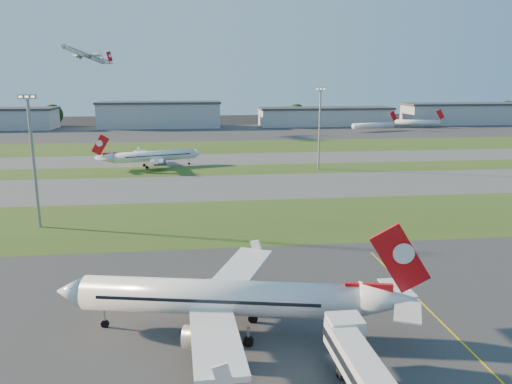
{
  "coord_description": "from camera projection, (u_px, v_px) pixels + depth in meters",
  "views": [
    {
      "loc": [
        -23.76,
        -46.91,
        28.84
      ],
      "look_at": [
        -12.5,
        47.55,
        7.0
      ],
      "focal_mm": 35.0,
      "sensor_mm": 36.0,
      "label": 1
    }
  ],
  "objects": [
    {
      "name": "airliner_departing",
      "position": [
        85.0,
        54.0,
        256.18
      ],
      "size": [
        21.62,
        20.45,
        8.81
      ],
      "rotation": [
        0.0,
        0.0,
        0.75
      ],
      "color": "white"
    },
    {
      "name": "tree_far_east",
      "position": [
        507.0,
        110.0,
        336.53
      ],
      "size": [
        12.65,
        12.65,
        13.8
      ],
      "color": "black",
      "rests_on": "ground"
    },
    {
      "name": "hangar_east",
      "position": [
        325.0,
        116.0,
        306.46
      ],
      "size": [
        81.6,
        23.0,
        11.2
      ],
      "color": "#9B9EA3",
      "rests_on": "ground"
    },
    {
      "name": "grass_strip_a",
      "position": [
        312.0,
        218.0,
        104.91
      ],
      "size": [
        300.0,
        34.0,
        0.01
      ],
      "primitive_type": "cube",
      "color": "#354D19",
      "rests_on": "ground"
    },
    {
      "name": "hangar_far_east",
      "position": [
        478.0,
        113.0,
        317.77
      ],
      "size": [
        96.9,
        23.0,
        13.2
      ],
      "color": "#9B9EA3",
      "rests_on": "ground"
    },
    {
      "name": "light_mast_centre",
      "position": [
        320.0,
        123.0,
        157.53
      ],
      "size": [
        3.2,
        0.7,
        25.8
      ],
      "color": "gray",
      "rests_on": "ground"
    },
    {
      "name": "light_mast_west",
      "position": [
        33.0,
        153.0,
        95.26
      ],
      "size": [
        3.2,
        0.7,
        25.8
      ],
      "color": "gray",
      "rests_on": "ground"
    },
    {
      "name": "airliner_taxiing",
      "position": [
        154.0,
        156.0,
        163.8
      ],
      "size": [
        32.26,
        27.16,
        10.36
      ],
      "rotation": [
        0.0,
        0.0,
        3.44
      ],
      "color": "white",
      "rests_on": "ground"
    },
    {
      "name": "tree_west",
      "position": [
        53.0,
        114.0,
        301.61
      ],
      "size": [
        12.1,
        12.1,
        13.2
      ],
      "color": "black",
      "rests_on": "ground"
    },
    {
      "name": "grass_strip_b",
      "position": [
        272.0,
        169.0,
        161.05
      ],
      "size": [
        300.0,
        18.0,
        0.01
      ],
      "primitive_type": "cube",
      "color": "#354D19",
      "rests_on": "ground"
    },
    {
      "name": "tree_mid_east",
      "position": [
        297.0,
        113.0,
        318.02
      ],
      "size": [
        11.55,
        11.55,
        12.6
      ],
      "color": "black",
      "rests_on": "ground"
    },
    {
      "name": "apron_near",
      "position": [
        420.0,
        347.0,
        54.59
      ],
      "size": [
        300.0,
        70.0,
        0.01
      ],
      "primitive_type": "cube",
      "color": "#333335",
      "rests_on": "ground"
    },
    {
      "name": "tree_mid_west",
      "position": [
        202.0,
        116.0,
        308.41
      ],
      "size": [
        9.9,
        9.9,
        10.8
      ],
      "color": "black",
      "rests_on": "ground"
    },
    {
      "name": "tree_east",
      "position": [
        410.0,
        113.0,
        324.88
      ],
      "size": [
        10.45,
        10.45,
        11.4
      ],
      "color": "black",
      "rests_on": "ground"
    },
    {
      "name": "mini_jet_near",
      "position": [
        374.0,
        125.0,
        273.85
      ],
      "size": [
        28.02,
        9.99,
        9.48
      ],
      "rotation": [
        0.0,
        0.0,
        0.27
      ],
      "color": "white",
      "rests_on": "ground"
    },
    {
      "name": "ground",
      "position": [
        420.0,
        348.0,
        54.59
      ],
      "size": [
        700.0,
        700.0,
        0.0
      ],
      "primitive_type": "plane",
      "color": "black",
      "rests_on": "ground"
    },
    {
      "name": "yellow_line",
      "position": [
        464.0,
        345.0,
        55.17
      ],
      "size": [
        0.25,
        60.0,
        0.02
      ],
      "primitive_type": "cube",
      "color": "gold",
      "rests_on": "ground"
    },
    {
      "name": "mini_jet_far",
      "position": [
        417.0,
        122.0,
        293.01
      ],
      "size": [
        28.36,
        8.35,
        9.48
      ],
      "rotation": [
        0.0,
        0.0,
        -0.2
      ],
      "color": "white",
      "rests_on": "ground"
    },
    {
      "name": "taxiway_a",
      "position": [
        285.0,
        185.0,
        136.85
      ],
      "size": [
        300.0,
        32.0,
        0.01
      ],
      "primitive_type": "cube",
      "color": "#515154",
      "rests_on": "ground"
    },
    {
      "name": "hangar_west",
      "position": [
        160.0,
        114.0,
        294.48
      ],
      "size": [
        71.4,
        23.0,
        15.2
      ],
      "color": "#9B9EA3",
      "rests_on": "ground"
    },
    {
      "name": "grass_strip_c",
      "position": [
        253.0,
        146.0,
        214.27
      ],
      "size": [
        300.0,
        40.0,
        0.01
      ],
      "primitive_type": "cube",
      "color": "#354D19",
      "rests_on": "ground"
    },
    {
      "name": "airliner_parked",
      "position": [
        222.0,
        298.0,
        56.82
      ],
      "size": [
        38.71,
        32.51,
        12.21
      ],
      "rotation": [
        0.0,
        0.0,
        -0.21
      ],
      "color": "white",
      "rests_on": "ground"
    },
    {
      "name": "apron_far",
      "position": [
        240.0,
        132.0,
        272.34
      ],
      "size": [
        400.0,
        80.0,
        0.01
      ],
      "primitive_type": "cube",
      "color": "#333335",
      "rests_on": "ground"
    },
    {
      "name": "taxiway_b",
      "position": [
        263.0,
        158.0,
        182.34
      ],
      "size": [
        300.0,
        26.0,
        0.01
      ],
      "primitive_type": "cube",
      "color": "#515154",
      "rests_on": "ground"
    }
  ]
}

